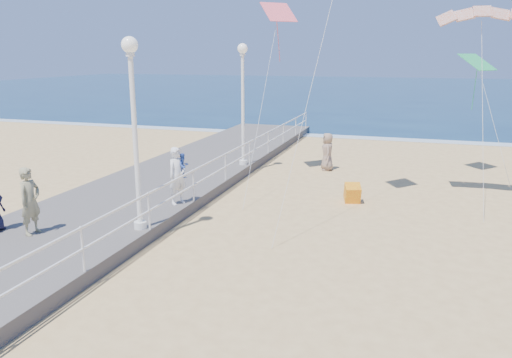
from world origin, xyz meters
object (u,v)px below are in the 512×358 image
(spectator_6, at_px, (30,201))
(box_kite, at_px, (352,195))
(lamp_post_mid, at_px, (134,115))
(beach_walker_c, at_px, (327,152))
(woman_holding_toddler, at_px, (177,176))
(toddler_held, at_px, (183,166))
(lamp_post_far, at_px, (243,92))

(spectator_6, distance_m, box_kite, 10.68)
(lamp_post_mid, height_order, beach_walker_c, lamp_post_mid)
(lamp_post_mid, bearing_deg, spectator_6, -153.45)
(lamp_post_mid, relative_size, beach_walker_c, 3.04)
(woman_holding_toddler, height_order, toddler_held, woman_holding_toddler)
(lamp_post_mid, xyz_separation_m, box_kite, (5.32, 5.77, -3.36))
(toddler_held, bearing_deg, spectator_6, 169.59)
(box_kite, bearing_deg, lamp_post_far, 133.16)
(box_kite, bearing_deg, woman_holding_toddler, -164.57)
(spectator_6, relative_size, box_kite, 3.16)
(toddler_held, xyz_separation_m, box_kite, (5.22, 3.08, -1.37))
(lamp_post_mid, distance_m, spectator_6, 3.72)
(lamp_post_mid, bearing_deg, beach_walker_c, 71.76)
(toddler_held, relative_size, beach_walker_c, 0.48)
(beach_walker_c, bearing_deg, woman_holding_toddler, -40.32)
(woman_holding_toddler, distance_m, toddler_held, 0.38)
(beach_walker_c, bearing_deg, box_kite, 3.18)
(lamp_post_far, bearing_deg, lamp_post_mid, -90.00)
(lamp_post_mid, bearing_deg, woman_holding_toddler, 91.13)
(toddler_held, distance_m, box_kite, 6.22)
(spectator_6, bearing_deg, beach_walker_c, -25.74)
(lamp_post_mid, xyz_separation_m, beach_walker_c, (3.53, 10.72, -2.79))
(lamp_post_mid, xyz_separation_m, toddler_held, (0.10, 2.69, -1.99))
(toddler_held, distance_m, beach_walker_c, 8.77)
(lamp_post_far, height_order, box_kite, lamp_post_far)
(lamp_post_far, bearing_deg, toddler_held, -89.09)
(beach_walker_c, distance_m, box_kite, 5.30)
(box_kite, bearing_deg, toddler_held, -165.06)
(toddler_held, height_order, beach_walker_c, toddler_held)
(lamp_post_far, height_order, toddler_held, lamp_post_far)
(woman_holding_toddler, height_order, spectator_6, woman_holding_toddler)
(spectator_6, distance_m, beach_walker_c, 13.51)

